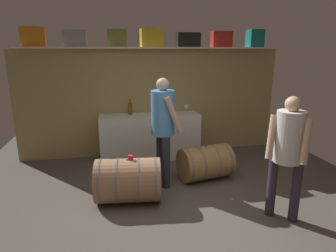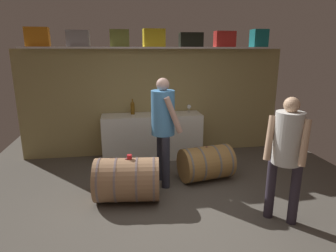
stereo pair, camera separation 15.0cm
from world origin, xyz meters
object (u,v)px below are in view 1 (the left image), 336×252
Objects in this scene: toolcase_red at (221,39)px; wine_barrel_near at (128,180)px; toolcase_grey at (75,38)px; toolcase_black at (188,40)px; work_cabinet at (150,136)px; winemaker_pouring at (288,146)px; wine_bottle_amber at (130,108)px; visitor_tasting at (163,121)px; toolcase_orange at (33,37)px; toolcase_yellow at (151,38)px; toolcase_teal at (255,38)px; tasting_cup at (131,157)px; toolcase_olive at (117,38)px; wine_barrel_far at (205,163)px; wine_glass at (186,107)px.

wine_barrel_near is at bearing -139.00° from toolcase_red.
toolcase_grey is 0.92× the size of toolcase_black.
work_cabinet is 2.86m from winemaker_pouring.
wine_bottle_amber is 0.18× the size of visitor_tasting.
toolcase_black is at bearing 60.40° from wine_barrel_near.
toolcase_orange is at bearing -130.61° from visitor_tasting.
visitor_tasting is (-0.03, -1.35, -1.27)m from toolcase_yellow.
toolcase_grey is at bearing 119.28° from wine_barrel_near.
wine_barrel_near is at bearing -67.86° from toolcase_grey.
toolcase_teal is 3.63m from tasting_cup.
winemaker_pouring is (1.34, -2.47, 0.53)m from work_cabinet.
toolcase_black reaches higher than tasting_cup.
toolcase_teal is 4.82× the size of tasting_cup.
toolcase_black is at bearing 54.62° from tasting_cup.
toolcase_yellow is at bearing -176.74° from toolcase_black.
toolcase_yellow reaches higher than toolcase_red.
winemaker_pouring is (1.88, -0.83, 0.65)m from wine_barrel_near.
toolcase_grey is at bearing -176.99° from toolcase_teal.
toolcase_olive reaches higher than wine_barrel_near.
toolcase_orange is at bearing 176.98° from wine_bottle_amber.
toolcase_red is (3.45, 0.00, -0.02)m from toolcase_orange.
toolcase_red is at bearing -3.69° from toolcase_yellow.
toolcase_orange is 0.99× the size of toolcase_grey.
toolcase_orange reaches higher than wine_barrel_far.
wine_glass is 0.09× the size of visitor_tasting.
toolcase_orange is at bearing 1.80° from winemaker_pouring.
toolcase_orange is 1.33× the size of wine_bottle_amber.
toolcase_teal is 2.82m from visitor_tasting.
visitor_tasting is (0.55, 0.46, 0.38)m from tasting_cup.
toolcase_black is 0.68m from toolcase_red.
wine_bottle_amber is (-1.83, -0.09, -1.28)m from toolcase_red.
toolcase_olive is 1.86m from wine_glass.
toolcase_black is 6.21× the size of tasting_cup.
toolcase_teal is 3.08m from winemaker_pouring.
wine_barrel_near is (0.75, -1.81, -1.97)m from toolcase_grey.
toolcase_teal is at bearing 40.38° from wine_barrel_near.
wine_barrel_near is (-2.01, -1.81, -1.98)m from toolcase_red.
wine_glass is (2.74, -0.07, -1.32)m from toolcase_orange.
winemaker_pouring is (2.63, -2.64, -1.32)m from toolcase_grey.
tasting_cup is at bearing -57.01° from visitor_tasting.
toolcase_teal reaches higher than wine_bottle_amber.
toolcase_black reaches higher than work_cabinet.
toolcase_grey is 1.15× the size of toolcase_olive.
wine_barrel_far is (1.32, -1.32, -2.01)m from toolcase_olive.
toolcase_orange is at bearing 178.44° from wine_glass.
tasting_cup is (-1.96, -1.81, -1.64)m from toolcase_red.
toolcase_yellow is 2.57× the size of wine_glass.
wine_barrel_far is 1.40m from tasting_cup.
wine_barrel_far is (0.00, -1.25, -0.70)m from wine_glass.
toolcase_olive is at bearing 178.93° from toolcase_red.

